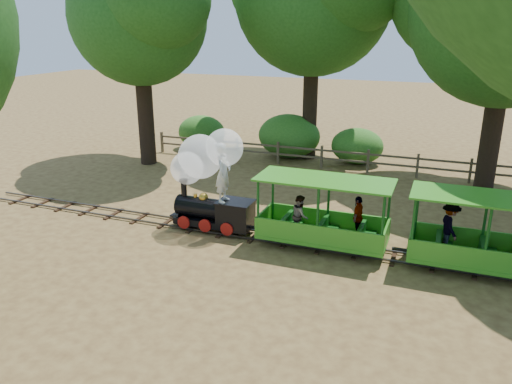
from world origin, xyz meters
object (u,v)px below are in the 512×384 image
(locomotive, at_px, (207,173))
(carriage_rear, at_px, (483,241))
(fence, at_px, (344,157))
(carriage_front, at_px, (323,222))

(locomotive, bearing_deg, carriage_rear, 0.01)
(carriage_rear, distance_m, fence, 9.44)
(carriage_front, distance_m, fence, 8.08)
(locomotive, xyz_separation_m, carriage_front, (3.59, -0.07, -1.01))
(carriage_rear, relative_size, fence, 0.20)
(carriage_front, distance_m, carriage_rear, 4.05)
(carriage_front, relative_size, carriage_rear, 1.00)
(carriage_front, xyz_separation_m, carriage_rear, (4.05, 0.07, 0.05))
(locomotive, relative_size, carriage_rear, 0.87)
(carriage_rear, xyz_separation_m, fence, (-5.10, 7.94, -0.26))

